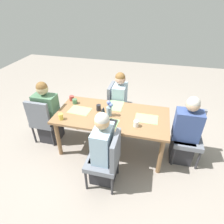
% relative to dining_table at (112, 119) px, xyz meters
% --- Properties ---
extents(ground_plane, '(10.00, 10.00, 0.00)m').
position_rel_dining_table_xyz_m(ground_plane, '(0.00, 0.00, -0.65)').
color(ground_plane, gray).
extents(dining_table, '(1.85, 0.90, 0.73)m').
position_rel_dining_table_xyz_m(dining_table, '(0.00, 0.00, 0.00)').
color(dining_table, olive).
rests_on(dining_table, ground_plane).
extents(chair_head_right_left_near, '(0.44, 0.44, 0.90)m').
position_rel_dining_table_xyz_m(chair_head_right_left_near, '(1.25, 0.10, -0.15)').
color(chair_head_right_left_near, slate).
rests_on(chair_head_right_left_near, ground_plane).
extents(person_head_right_left_near, '(0.40, 0.36, 1.19)m').
position_rel_dining_table_xyz_m(person_head_right_left_near, '(1.19, 0.03, -0.12)').
color(person_head_right_left_near, '#2D2D33').
rests_on(person_head_right_left_near, ground_plane).
extents(chair_far_left_mid, '(0.44, 0.44, 0.90)m').
position_rel_dining_table_xyz_m(chair_far_left_mid, '(-0.09, 0.76, -0.15)').
color(chair_far_left_mid, slate).
rests_on(chair_far_left_mid, ground_plane).
extents(person_far_left_mid, '(0.36, 0.40, 1.19)m').
position_rel_dining_table_xyz_m(person_far_left_mid, '(-0.01, 0.70, -0.12)').
color(person_far_left_mid, '#2D2D33').
rests_on(person_far_left_mid, ground_plane).
extents(chair_head_left_left_far, '(0.44, 0.44, 0.90)m').
position_rel_dining_table_xyz_m(chair_head_left_left_far, '(-1.26, -0.09, -0.15)').
color(chair_head_left_left_far, slate).
rests_on(chair_head_left_left_far, ground_plane).
extents(person_head_left_left_far, '(0.40, 0.36, 1.19)m').
position_rel_dining_table_xyz_m(person_head_left_left_far, '(-1.20, -0.02, -0.12)').
color(person_head_left_left_far, '#2D2D33').
rests_on(person_head_left_left_far, ground_plane).
extents(chair_near_right_near, '(0.44, 0.44, 0.90)m').
position_rel_dining_table_xyz_m(chair_near_right_near, '(0.11, -0.74, -0.15)').
color(chair_near_right_near, slate).
rests_on(chair_near_right_near, ground_plane).
extents(person_near_right_near, '(0.36, 0.40, 1.19)m').
position_rel_dining_table_xyz_m(person_near_right_near, '(0.04, -0.68, -0.12)').
color(person_near_right_near, '#2D2D33').
rests_on(person_near_right_near, ground_plane).
extents(flower_vase, '(0.11, 0.09, 0.28)m').
position_rel_dining_table_xyz_m(flower_vase, '(-0.04, -0.04, 0.22)').
color(flower_vase, '#8EA8B7').
rests_on(flower_vase, dining_table).
extents(placemat_head_right_left_near, '(0.36, 0.26, 0.00)m').
position_rel_dining_table_xyz_m(placemat_head_right_left_near, '(0.56, 0.01, 0.08)').
color(placemat_head_right_left_near, '#7FAD70').
rests_on(placemat_head_right_left_near, dining_table).
extents(placemat_far_left_mid, '(0.26, 0.36, 0.00)m').
position_rel_dining_table_xyz_m(placemat_far_left_mid, '(-0.01, 0.29, 0.08)').
color(placemat_far_left_mid, '#7FAD70').
rests_on(placemat_far_left_mid, dining_table).
extents(placemat_head_left_left_far, '(0.38, 0.29, 0.00)m').
position_rel_dining_table_xyz_m(placemat_head_left_left_far, '(-0.57, -0.01, 0.08)').
color(placemat_head_left_left_far, '#7FAD70').
rests_on(placemat_head_left_left_far, dining_table).
extents(placemat_near_right_near, '(0.29, 0.38, 0.00)m').
position_rel_dining_table_xyz_m(placemat_near_right_near, '(0.02, -0.29, 0.08)').
color(placemat_near_right_near, '#7FAD70').
rests_on(placemat_near_right_near, dining_table).
extents(laptop_near_right_near, '(0.22, 0.32, 0.21)m').
position_rel_dining_table_xyz_m(laptop_near_right_near, '(-0.01, -0.31, 0.13)').
color(laptop_near_right_near, black).
rests_on(laptop_near_right_near, dining_table).
extents(coffee_mug_near_left, '(0.08, 0.08, 0.11)m').
position_rel_dining_table_xyz_m(coffee_mug_near_left, '(-0.25, 0.07, 0.13)').
color(coffee_mug_near_left, '#232328').
rests_on(coffee_mug_near_left, dining_table).
extents(coffee_mug_near_right, '(0.09, 0.09, 0.08)m').
position_rel_dining_table_xyz_m(coffee_mug_near_right, '(-0.74, 0.20, 0.12)').
color(coffee_mug_near_right, '#47704C').
rests_on(coffee_mug_near_right, dining_table).
extents(coffee_mug_centre_left, '(0.09, 0.09, 0.09)m').
position_rel_dining_table_xyz_m(coffee_mug_centre_left, '(-0.84, 0.29, 0.12)').
color(coffee_mug_centre_left, '#AD3D38').
rests_on(coffee_mug_centre_left, dining_table).
extents(coffee_mug_centre_right, '(0.07, 0.07, 0.10)m').
position_rel_dining_table_xyz_m(coffee_mug_centre_right, '(-0.75, -0.32, 0.13)').
color(coffee_mug_centre_right, '#DBC64C').
rests_on(coffee_mug_centre_right, dining_table).
extents(coffee_mug_far_left, '(0.08, 0.08, 0.10)m').
position_rel_dining_table_xyz_m(coffee_mug_far_left, '(0.42, -0.22, 0.13)').
color(coffee_mug_far_left, white).
rests_on(coffee_mug_far_left, dining_table).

